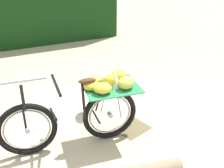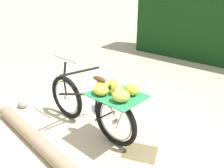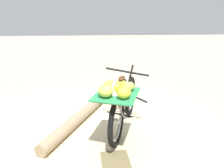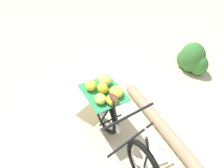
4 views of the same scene
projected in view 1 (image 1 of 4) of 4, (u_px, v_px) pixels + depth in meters
ground_plane at (96, 146)px, 3.72m from camera, size 60.00×60.00×0.00m
bicycle at (83, 109)px, 3.54m from camera, size 1.75×1.01×1.03m
leaf_litter_patch at (133, 128)px, 4.06m from camera, size 0.44×0.36×0.01m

